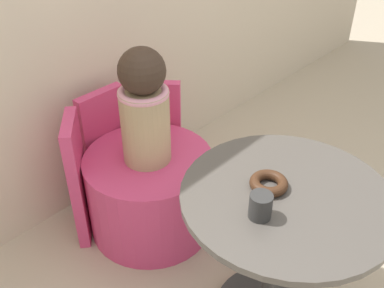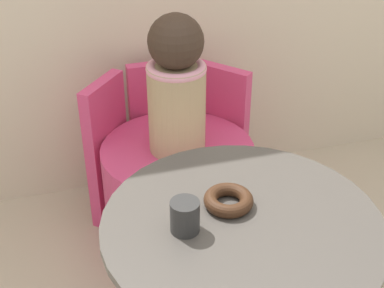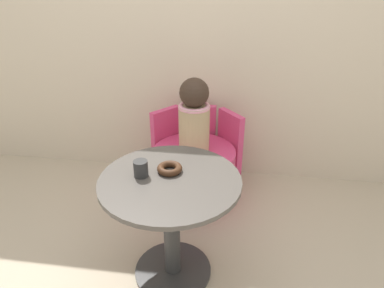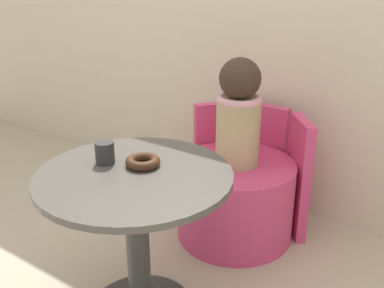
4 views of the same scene
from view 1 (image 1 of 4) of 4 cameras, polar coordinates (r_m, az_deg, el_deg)
The scene contains 6 objects.
round_table at distance 1.66m, azimuth 11.25°, elevation -11.07°, with size 0.72×0.72×0.64m.
tub_chair at distance 2.18m, azimuth -5.34°, elevation -6.10°, with size 0.60×0.60×0.41m.
booth_backrest at distance 2.27m, azimuth -9.71°, elevation -1.16°, with size 0.70×0.25×0.63m.
child_figure at distance 1.91m, azimuth -6.08°, elevation 4.62°, with size 0.22×0.22×0.53m.
donut at distance 1.54m, azimuth 9.72°, elevation -4.93°, with size 0.13×0.13×0.04m.
cup at distance 1.41m, azimuth 8.69°, elevation -7.78°, with size 0.07×0.07×0.09m.
Camera 1 is at (-1.02, -0.59, 1.62)m, focal length 42.00 mm.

